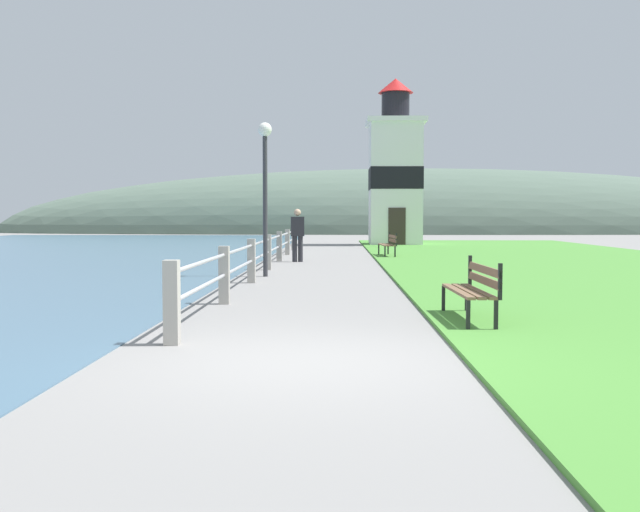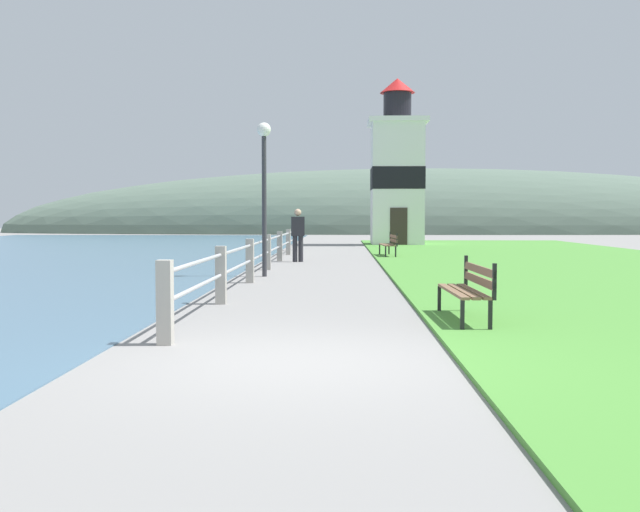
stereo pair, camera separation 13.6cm
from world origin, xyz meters
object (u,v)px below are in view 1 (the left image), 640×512
at_px(park_bench_near, 474,286).
at_px(park_bench_midway, 389,243).
at_px(lamp_post, 265,170).
at_px(lighthouse, 395,174).
at_px(person_strolling, 298,233).

xyz_separation_m(park_bench_near, park_bench_midway, (-0.02, 16.74, 0.00)).
bearing_deg(park_bench_midway, park_bench_near, 86.56).
bearing_deg(lamp_post, park_bench_midway, 66.44).
bearing_deg(park_bench_near, park_bench_midway, -91.37).
bearing_deg(lighthouse, park_bench_midway, -95.68).
bearing_deg(lighthouse, lamp_post, -103.76).
bearing_deg(park_bench_midway, person_strolling, 37.28).
distance_m(park_bench_near, park_bench_midway, 16.74).
distance_m(park_bench_midway, person_strolling, 4.42).
height_order(park_bench_near, lighthouse, lighthouse).
relative_size(park_bench_near, lamp_post, 0.49).
relative_size(park_bench_near, lighthouse, 0.22).
bearing_deg(lamp_post, person_strolling, 85.14).
height_order(park_bench_midway, lamp_post, lamp_post).
xyz_separation_m(park_bench_near, lamp_post, (-3.85, 7.95, 2.20)).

